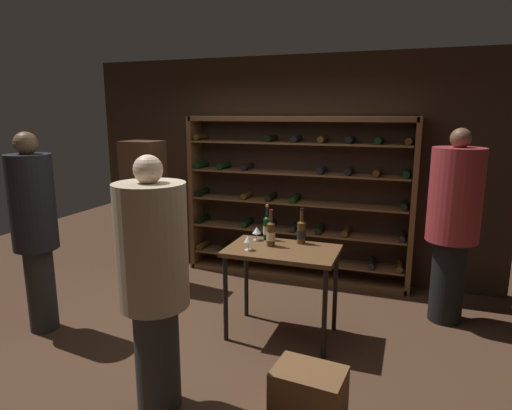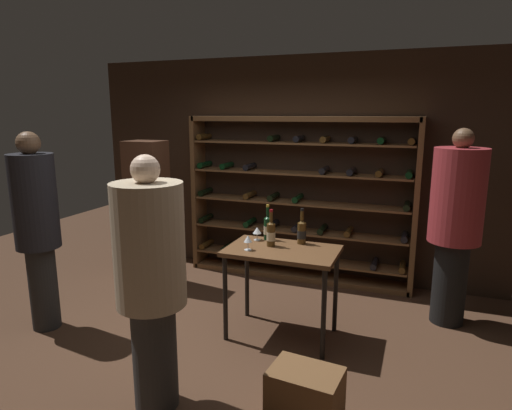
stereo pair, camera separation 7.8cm
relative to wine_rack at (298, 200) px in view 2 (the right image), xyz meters
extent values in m
plane|color=#472D1E|center=(-0.21, -1.85, -1.01)|extent=(10.12, 10.12, 0.00)
cube|color=#332319|center=(-0.21, 0.21, 0.37)|extent=(5.35, 0.10, 2.77)
cube|color=brown|center=(-1.39, 0.00, 0.01)|extent=(0.06, 0.32, 2.04)
cube|color=brown|center=(1.39, 0.00, 0.01)|extent=(0.06, 0.32, 2.04)
cube|color=brown|center=(0.00, 0.00, 1.00)|extent=(2.77, 0.32, 0.06)
cube|color=brown|center=(0.00, 0.00, -0.98)|extent=(2.77, 0.32, 0.06)
cube|color=brown|center=(0.00, 0.00, -0.76)|extent=(2.69, 0.32, 0.02)
cylinder|color=#4C3314|center=(-1.29, 0.00, -0.71)|extent=(0.08, 0.30, 0.08)
cylinder|color=black|center=(-0.97, 0.00, -0.71)|extent=(0.08, 0.30, 0.08)
cylinder|color=#4C3314|center=(-0.64, 0.00, -0.71)|extent=(0.08, 0.30, 0.08)
cylinder|color=black|center=(-0.32, 0.00, -0.71)|extent=(0.08, 0.30, 0.08)
cylinder|color=#4C3314|center=(0.00, 0.00, -0.71)|extent=(0.08, 0.30, 0.08)
cylinder|color=black|center=(0.97, 0.00, -0.71)|extent=(0.08, 0.30, 0.08)
cylinder|color=#4C3314|center=(1.29, 0.00, -0.71)|extent=(0.08, 0.30, 0.08)
cube|color=brown|center=(0.00, 0.00, -0.40)|extent=(2.69, 0.32, 0.02)
cylinder|color=black|center=(-1.29, 0.00, -0.34)|extent=(0.08, 0.30, 0.08)
cylinder|color=black|center=(-0.64, 0.00, -0.34)|extent=(0.08, 0.30, 0.08)
cylinder|color=black|center=(-0.32, 0.00, -0.34)|extent=(0.08, 0.30, 0.08)
cylinder|color=black|center=(0.00, 0.00, -0.34)|extent=(0.08, 0.30, 0.08)
cylinder|color=black|center=(0.32, 0.00, -0.34)|extent=(0.08, 0.30, 0.08)
cylinder|color=#4C3314|center=(0.64, 0.00, -0.34)|extent=(0.08, 0.30, 0.08)
cylinder|color=black|center=(1.29, 0.00, -0.34)|extent=(0.08, 0.30, 0.08)
cube|color=brown|center=(0.00, 0.00, -0.03)|extent=(2.69, 0.32, 0.02)
cylinder|color=black|center=(-1.29, 0.00, 0.03)|extent=(0.08, 0.30, 0.08)
cylinder|color=#4C3314|center=(-0.64, 0.00, 0.03)|extent=(0.08, 0.30, 0.08)
cylinder|color=black|center=(-0.32, 0.00, 0.03)|extent=(0.08, 0.30, 0.08)
cylinder|color=black|center=(0.00, 0.00, 0.03)|extent=(0.08, 0.30, 0.08)
cylinder|color=black|center=(1.29, 0.00, 0.03)|extent=(0.08, 0.30, 0.08)
cube|color=brown|center=(0.00, 0.00, 0.34)|extent=(2.69, 0.32, 0.02)
cylinder|color=black|center=(-1.29, 0.00, 0.39)|extent=(0.08, 0.30, 0.08)
cylinder|color=black|center=(-0.97, 0.00, 0.39)|extent=(0.08, 0.30, 0.08)
cylinder|color=black|center=(-0.64, 0.00, 0.39)|extent=(0.08, 0.30, 0.08)
cylinder|color=black|center=(0.32, 0.00, 0.39)|extent=(0.08, 0.30, 0.08)
cylinder|color=black|center=(0.64, 0.00, 0.39)|extent=(0.08, 0.30, 0.08)
cylinder|color=#4C3314|center=(0.97, 0.00, 0.39)|extent=(0.08, 0.30, 0.08)
cylinder|color=black|center=(1.29, 0.00, 0.39)|extent=(0.08, 0.30, 0.08)
cube|color=brown|center=(0.00, 0.00, 0.71)|extent=(2.69, 0.32, 0.02)
cylinder|color=#4C3314|center=(-1.29, 0.00, 0.76)|extent=(0.08, 0.30, 0.08)
cylinder|color=black|center=(-0.32, 0.00, 0.76)|extent=(0.08, 0.30, 0.08)
cylinder|color=black|center=(0.00, 0.00, 0.76)|extent=(0.08, 0.30, 0.08)
cylinder|color=#4C3314|center=(0.32, 0.00, 0.76)|extent=(0.08, 0.30, 0.08)
cylinder|color=black|center=(0.64, 0.00, 0.76)|extent=(0.08, 0.30, 0.08)
cylinder|color=black|center=(0.97, 0.00, 0.76)|extent=(0.08, 0.30, 0.08)
cylinder|color=#4C3314|center=(1.29, 0.00, 0.76)|extent=(0.08, 0.30, 0.08)
cube|color=brown|center=(0.27, -1.51, -0.17)|extent=(1.01, 0.63, 0.04)
cylinder|color=black|center=(-0.18, -1.77, -0.60)|extent=(0.04, 0.04, 0.82)
cylinder|color=black|center=(0.73, -1.77, -0.60)|extent=(0.04, 0.04, 0.82)
cylinder|color=black|center=(-0.18, -1.24, -0.60)|extent=(0.04, 0.04, 0.82)
cylinder|color=black|center=(0.73, -1.24, -0.60)|extent=(0.04, 0.04, 0.82)
cylinder|color=#2E2E2E|center=(-0.26, -2.80, -0.62)|extent=(0.31, 0.31, 0.78)
cylinder|color=tan|center=(-0.26, -2.80, 0.20)|extent=(0.48, 0.48, 0.85)
sphere|color=beige|center=(-0.26, -2.80, 0.71)|extent=(0.19, 0.19, 0.19)
cylinder|color=#262626|center=(-1.94, -2.17, -0.60)|extent=(0.26, 0.26, 0.82)
cylinder|color=black|center=(-1.94, -2.17, 0.26)|extent=(0.40, 0.40, 0.89)
sphere|color=brown|center=(-1.94, -2.17, 0.80)|extent=(0.21, 0.21, 0.21)
cylinder|color=black|center=(1.76, -0.65, -0.59)|extent=(0.32, 0.32, 0.84)
cylinder|color=#9E2D33|center=(1.76, -0.65, 0.29)|extent=(0.49, 0.49, 0.91)
sphere|color=brown|center=(1.76, -0.65, 0.83)|extent=(0.19, 0.19, 0.19)
cube|color=maroon|center=(1.91, -0.45, 0.40)|extent=(0.04, 0.04, 0.51)
cube|color=brown|center=(0.78, -2.58, -0.82)|extent=(0.51, 0.38, 0.37)
cube|color=#4C2D1E|center=(-1.67, -0.77, -0.13)|extent=(0.44, 0.36, 1.75)
cylinder|color=#4C3314|center=(0.15, -1.46, -0.05)|extent=(0.08, 0.08, 0.21)
cone|color=#4C3314|center=(0.15, -1.46, 0.07)|extent=(0.08, 0.08, 0.03)
cylinder|color=#4C3314|center=(0.15, -1.46, 0.13)|extent=(0.03, 0.03, 0.09)
cylinder|color=maroon|center=(0.15, -1.46, 0.18)|extent=(0.03, 0.03, 0.02)
cylinder|color=#C6B28C|center=(0.15, -1.46, -0.06)|extent=(0.08, 0.08, 0.08)
cylinder|color=black|center=(0.05, -1.27, -0.05)|extent=(0.07, 0.07, 0.21)
cone|color=black|center=(0.05, -1.27, 0.07)|extent=(0.07, 0.07, 0.03)
cylinder|color=black|center=(0.05, -1.27, 0.13)|extent=(0.03, 0.03, 0.09)
cylinder|color=#B7932D|center=(0.05, -1.27, 0.18)|extent=(0.03, 0.03, 0.02)
cylinder|color=#C6B28C|center=(0.05, -1.27, -0.06)|extent=(0.08, 0.08, 0.08)
cylinder|color=#4C3314|center=(0.40, -1.28, -0.05)|extent=(0.08, 0.08, 0.20)
cone|color=#4C3314|center=(0.40, -1.28, 0.06)|extent=(0.08, 0.08, 0.03)
cylinder|color=#4C3314|center=(0.40, -1.28, 0.12)|extent=(0.03, 0.03, 0.10)
cylinder|color=black|center=(0.40, -1.28, 0.18)|extent=(0.03, 0.03, 0.02)
cylinder|color=black|center=(0.40, -1.28, -0.06)|extent=(0.09, 0.09, 0.08)
cylinder|color=silver|center=(-0.01, -1.65, -0.15)|extent=(0.07, 0.07, 0.00)
cylinder|color=silver|center=(-0.01, -1.65, -0.11)|extent=(0.01, 0.01, 0.07)
cone|color=silver|center=(-0.01, -1.65, -0.05)|extent=(0.07, 0.07, 0.06)
cylinder|color=#590A14|center=(-0.01, -1.65, -0.06)|extent=(0.04, 0.04, 0.02)
cylinder|color=silver|center=(-0.04, -1.33, -0.15)|extent=(0.07, 0.07, 0.00)
cylinder|color=silver|center=(-0.04, -1.33, -0.12)|extent=(0.01, 0.01, 0.06)
cone|color=silver|center=(-0.04, -1.33, -0.05)|extent=(0.08, 0.08, 0.06)
cylinder|color=#590A14|center=(-0.04, -1.33, -0.07)|extent=(0.05, 0.05, 0.02)
camera|label=1|loc=(1.35, -5.21, 1.07)|focal=30.77mm
camera|label=2|loc=(1.42, -5.18, 1.07)|focal=30.77mm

